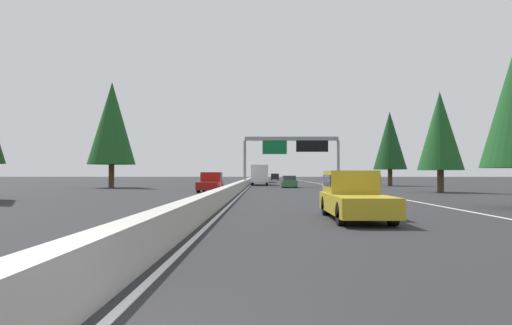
# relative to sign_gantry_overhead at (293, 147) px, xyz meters

# --- Properties ---
(ground_plane) EXTENTS (320.00, 320.00, 0.00)m
(ground_plane) POSITION_rel_sign_gantry_overhead_xyz_m (5.98, 6.03, -5.24)
(ground_plane) COLOR #262628
(median_barrier) EXTENTS (180.00, 0.56, 0.90)m
(median_barrier) POSITION_rel_sign_gantry_overhead_xyz_m (25.98, 6.33, -4.79)
(median_barrier) COLOR #ADAAA3
(median_barrier) RESTS_ON ground
(shoulder_stripe_right) EXTENTS (160.00, 0.16, 0.01)m
(shoulder_stripe_right) POSITION_rel_sign_gantry_overhead_xyz_m (15.98, -5.49, -5.23)
(shoulder_stripe_right) COLOR silver
(shoulder_stripe_right) RESTS_ON ground
(shoulder_stripe_median) EXTENTS (160.00, 0.16, 0.01)m
(shoulder_stripe_median) POSITION_rel_sign_gantry_overhead_xyz_m (15.98, 5.78, -5.23)
(shoulder_stripe_median) COLOR silver
(shoulder_stripe_median) RESTS_ON ground
(sign_gantry_overhead) EXTENTS (0.50, 12.68, 6.58)m
(sign_gantry_overhead) POSITION_rel_sign_gantry_overhead_xyz_m (0.00, 0.00, 0.00)
(sign_gantry_overhead) COLOR gray
(sign_gantry_overhead) RESTS_ON ground
(pickup_mid_right) EXTENTS (5.60, 2.00, 1.86)m
(pickup_mid_right) POSITION_rel_sign_gantry_overhead_xyz_m (-41.44, 0.45, -4.32)
(pickup_mid_right) COLOR #AD931E
(pickup_mid_right) RESTS_ON ground
(sedan_distant_a) EXTENTS (4.40, 1.80, 1.47)m
(sedan_distant_a) POSITION_rel_sign_gantry_overhead_xyz_m (-17.38, -2.77, -4.55)
(sedan_distant_a) COLOR silver
(sedan_distant_a) RESTS_ON ground
(box_truck_near_right) EXTENTS (8.50, 2.40, 2.95)m
(box_truck_near_right) POSITION_rel_sign_gantry_overhead_xyz_m (7.46, 4.42, -3.62)
(box_truck_near_right) COLOR white
(box_truck_near_right) RESTS_ON ground
(minivan_near_center) EXTENTS (5.00, 1.95, 1.69)m
(minivan_near_center) POSITION_rel_sign_gantry_overhead_xyz_m (56.26, 0.88, -4.28)
(minivan_near_center) COLOR black
(minivan_near_center) RESTS_ON ground
(bus_far_center) EXTENTS (11.50, 2.55, 3.10)m
(bus_far_center) POSITION_rel_sign_gantry_overhead_xyz_m (30.22, 4.29, -3.52)
(bus_far_center) COLOR #1E4793
(bus_far_center) RESTS_ON ground
(sedan_mid_left) EXTENTS (4.40, 1.80, 1.47)m
(sedan_mid_left) POSITION_rel_sign_gantry_overhead_xyz_m (-3.39, 0.70, -4.55)
(sedan_mid_left) COLOR #2D6B38
(sedan_mid_left) RESTS_ON ground
(oncoming_near) EXTENTS (5.60, 2.00, 1.86)m
(oncoming_near) POSITION_rel_sign_gantry_overhead_xyz_m (-16.18, 8.92, -4.32)
(oncoming_near) COLOR maroon
(oncoming_near) RESTS_ON ground
(oncoming_far) EXTENTS (4.40, 1.80, 1.47)m
(oncoming_far) POSITION_rel_sign_gantry_overhead_xyz_m (12.03, 12.69, -4.55)
(oncoming_far) COLOR black
(oncoming_far) RESTS_ON ground
(conifer_right_near) EXTENTS (4.10, 4.10, 9.32)m
(conifer_right_near) POSITION_rel_sign_gantry_overhead_xyz_m (-17.49, -12.39, 0.43)
(conifer_right_near) COLOR #4C3823
(conifer_right_near) RESTS_ON ground
(conifer_right_mid) EXTENTS (4.60, 4.60, 10.46)m
(conifer_right_mid) POSITION_rel_sign_gantry_overhead_xyz_m (4.09, -13.91, 1.12)
(conifer_right_mid) COLOR #4C3823
(conifer_right_mid) RESTS_ON ground
(conifer_left_near) EXTENTS (5.70, 5.70, 12.96)m
(conifer_left_near) POSITION_rel_sign_gantry_overhead_xyz_m (-4.72, 22.40, 2.64)
(conifer_left_near) COLOR #4C3823
(conifer_left_near) RESTS_ON ground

